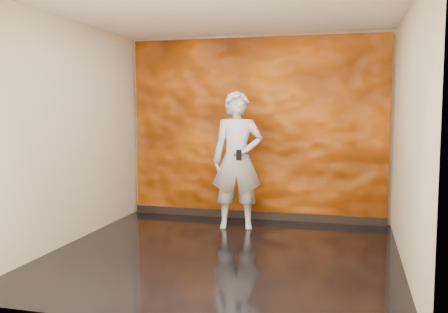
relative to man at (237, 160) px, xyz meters
The scene contains 5 objects.
room 1.38m from the man, 84.26° to the right, with size 4.02×4.02×2.81m.
feature_wall 0.79m from the man, 78.83° to the left, with size 3.90×0.06×2.75m, color #DA5F09.
baseboard 1.11m from the man, 78.13° to the left, with size 3.90×0.04×0.12m, color black.
man is the anchor object (origin of this frame).
phone 0.29m from the man, 72.78° to the right, with size 0.08×0.02×0.14m, color black.
Camera 1 is at (1.45, -5.50, 1.70)m, focal length 40.00 mm.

